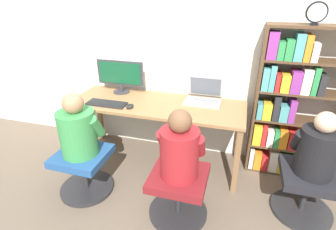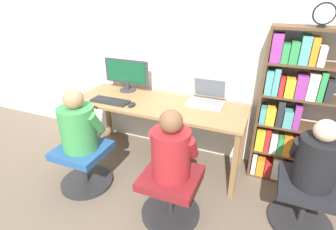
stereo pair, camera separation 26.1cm
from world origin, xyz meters
name	(u,v)px [view 1 (the left image)]	position (x,y,z in m)	size (l,w,h in m)	color
ground_plane	(148,177)	(0.00, 0.00, 0.00)	(14.00, 14.00, 0.00)	brown
wall_back	(167,42)	(0.00, 0.74, 1.30)	(10.00, 0.05, 2.60)	silver
desk	(157,109)	(0.00, 0.34, 0.66)	(1.86, 0.67, 0.73)	olive
desktop_monitor	(120,76)	(-0.50, 0.53, 0.93)	(0.56, 0.19, 0.38)	#333338
laptop	(204,97)	(0.47, 0.53, 0.78)	(0.38, 0.31, 0.26)	#B7B7BC
keyboard	(107,103)	(-0.49, 0.16, 0.74)	(0.42, 0.16, 0.03)	#232326
computer_mouse_by_keyboard	(130,106)	(-0.22, 0.15, 0.75)	(0.07, 0.11, 0.03)	black
office_chair_left	(84,169)	(-0.53, -0.34, 0.25)	(0.52, 0.52, 0.44)	#262628
office_chair_right	(178,191)	(0.43, -0.39, 0.25)	(0.52, 0.52, 0.44)	#262628
person_at_monitor	(78,129)	(-0.53, -0.33, 0.69)	(0.41, 0.33, 0.60)	#388C47
person_at_laptop	(180,149)	(0.43, -0.39, 0.68)	(0.39, 0.32, 0.59)	maroon
bookshelf	(289,111)	(1.34, 0.53, 0.72)	(0.88, 0.27, 1.55)	#513823
desk_clock	(317,13)	(1.37, 0.48, 1.65)	(0.17, 0.03, 0.19)	black
office_chair_side	(306,190)	(1.50, -0.06, 0.25)	(0.52, 0.52, 0.44)	#262628
person_near_shelf	(318,149)	(1.50, -0.06, 0.67)	(0.38, 0.31, 0.56)	black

